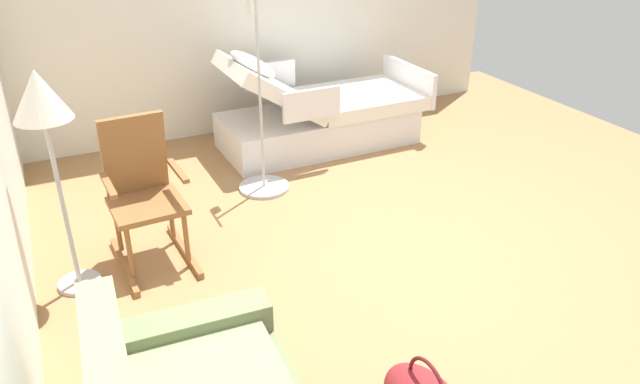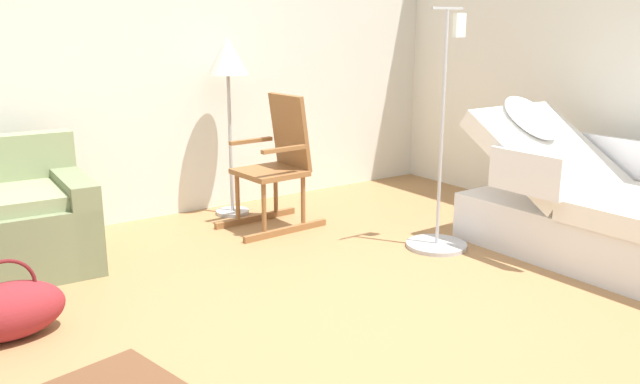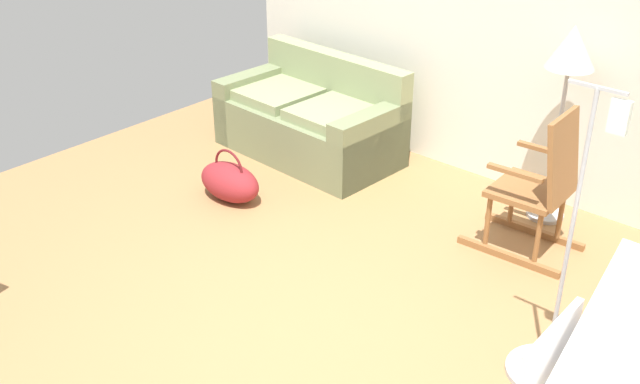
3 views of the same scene
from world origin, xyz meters
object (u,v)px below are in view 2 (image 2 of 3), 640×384
Objects in this scene: rocking_chair at (277,164)px; iv_pole at (439,214)px; floor_lamp at (228,68)px; duffel_bag at (9,310)px; hospital_bed at (607,218)px.

iv_pole is (0.68, -1.11, -0.25)m from rocking_chair.
floor_lamp is at bearing 105.91° from rocking_chair.
rocking_chair is 0.90m from floor_lamp.
duffel_bag is at bearing 175.43° from iv_pole.
iv_pole is at bearing 129.23° from hospital_bed.
hospital_bed is 1.40× the size of floor_lamp.
hospital_bed is 1.98× the size of rocking_chair.
floor_lamp reaches higher than duffel_bag.
iv_pole reaches higher than rocking_chair.
floor_lamp is 2.07m from iv_pole.
iv_pole reaches higher than duffel_bag.
iv_pole reaches higher than floor_lamp.
duffel_bag is at bearing -145.03° from floor_lamp.
floor_lamp is (-0.15, 0.51, 0.72)m from rocking_chair.
rocking_chair is 0.71× the size of floor_lamp.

